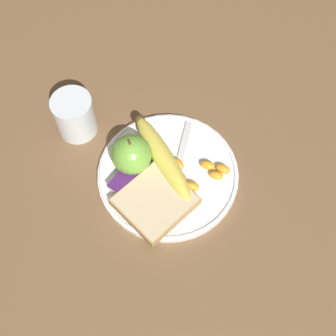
{
  "coord_description": "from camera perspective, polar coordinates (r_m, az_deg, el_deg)",
  "views": [
    {
      "loc": [
        0.31,
        0.22,
        0.76
      ],
      "look_at": [
        0.0,
        0.0,
        0.03
      ],
      "focal_mm": 50.0,
      "sensor_mm": 36.0,
      "label": 1
    }
  ],
  "objects": [
    {
      "name": "orange_segment_5",
      "position": [
        0.84,
        5.91,
        -0.89
      ],
      "size": [
        0.02,
        0.03,
        0.01
      ],
      "color": "orange",
      "rests_on": "plate"
    },
    {
      "name": "banana",
      "position": [
        0.84,
        -0.73,
        1.38
      ],
      "size": [
        0.12,
        0.19,
        0.04
      ],
      "color": "#E0CC4C",
      "rests_on": "plate"
    },
    {
      "name": "fork",
      "position": [
        0.84,
        1.14,
        -0.37
      ],
      "size": [
        0.17,
        0.09,
        0.0
      ],
      "rotation": [
        0.0,
        0.0,
        12.97
      ],
      "color": "silver",
      "rests_on": "plate"
    },
    {
      "name": "juice_glass",
      "position": [
        0.89,
        -11.29,
        6.22
      ],
      "size": [
        0.08,
        0.08,
        0.09
      ],
      "color": "silver",
      "rests_on": "ground_plane"
    },
    {
      "name": "orange_segment_6",
      "position": [
        0.84,
        6.69,
        -0.09
      ],
      "size": [
        0.02,
        0.03,
        0.02
      ],
      "color": "orange",
      "rests_on": "plate"
    },
    {
      "name": "orange_segment_0",
      "position": [
        0.84,
        1.25,
        0.52
      ],
      "size": [
        0.02,
        0.03,
        0.01
      ],
      "color": "orange",
      "rests_on": "plate"
    },
    {
      "name": "orange_segment_1",
      "position": [
        0.83,
        0.44,
        -0.19
      ],
      "size": [
        0.04,
        0.04,
        0.02
      ],
      "color": "orange",
      "rests_on": "plate"
    },
    {
      "name": "orange_segment_2",
      "position": [
        0.82,
        2.94,
        -2.1
      ],
      "size": [
        0.03,
        0.03,
        0.02
      ],
      "color": "orange",
      "rests_on": "plate"
    },
    {
      "name": "ground_plane",
      "position": [
        0.85,
        -0.0,
        -0.99
      ],
      "size": [
        3.0,
        3.0,
        0.0
      ],
      "primitive_type": "plane",
      "color": "brown"
    },
    {
      "name": "plate",
      "position": [
        0.85,
        -0.0,
        -0.75
      ],
      "size": [
        0.25,
        0.25,
        0.01
      ],
      "color": "white",
      "rests_on": "ground_plane"
    },
    {
      "name": "bread_slice",
      "position": [
        0.81,
        -1.59,
        -4.09
      ],
      "size": [
        0.13,
        0.13,
        0.02
      ],
      "color": "#AB8751",
      "rests_on": "plate"
    },
    {
      "name": "apple",
      "position": [
        0.82,
        -4.48,
        1.65
      ],
      "size": [
        0.07,
        0.07,
        0.08
      ],
      "color": "#72B23D",
      "rests_on": "plate"
    },
    {
      "name": "orange_segment_4",
      "position": [
        0.83,
        1.01,
        -1.22
      ],
      "size": [
        0.03,
        0.04,
        0.02
      ],
      "color": "orange",
      "rests_on": "plate"
    },
    {
      "name": "jam_packet",
      "position": [
        0.82,
        -5.28,
        -1.92
      ],
      "size": [
        0.05,
        0.04,
        0.02
      ],
      "color": "white",
      "rests_on": "plate"
    },
    {
      "name": "orange_segment_3",
      "position": [
        0.84,
        4.85,
        0.36
      ],
      "size": [
        0.02,
        0.03,
        0.02
      ],
      "color": "orange",
      "rests_on": "plate"
    }
  ]
}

